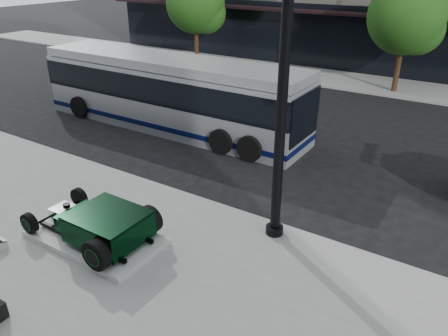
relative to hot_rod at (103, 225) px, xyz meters
The scene contains 7 objects.
ground 5.49m from the hot_rod, 73.41° to the left, with size 120.00×120.00×0.00m, color black.
sidewalk_far 19.30m from the hot_rod, 85.37° to the left, with size 70.00×4.00×0.12m, color gray.
street_trees 18.75m from the hot_rod, 81.60° to the left, with size 29.80×3.80×5.70m.
display_plinth 0.60m from the hot_rod, behind, with size 3.40×1.80×0.15m, color silver.
hot_rod is the anchor object (origin of this frame).
lamppost 5.32m from the hot_rod, 39.58° to the left, with size 0.45×0.45×8.16m.
transit_bus 8.84m from the hot_rod, 118.30° to the left, with size 12.12×2.88×2.92m.
Camera 1 is at (5.73, -11.11, 6.48)m, focal length 35.00 mm.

